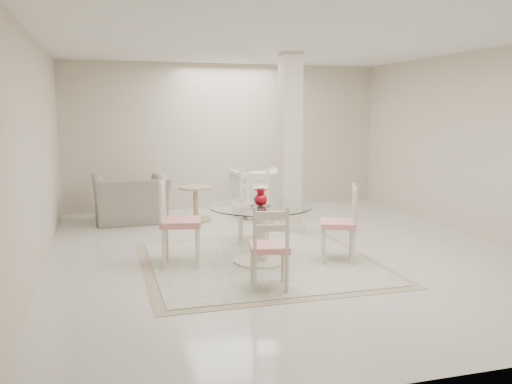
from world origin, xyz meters
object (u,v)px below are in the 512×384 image
object	(u,v)px
dining_chair_north	(254,201)
side_table	(196,205)
red_vase	(261,197)
column	(290,143)
dining_chair_east	(344,217)
dining_chair_west	(174,215)
armchair_white	(260,192)
dining_chair_south	(270,241)
recliner_taupe	(131,199)
dining_table	(261,234)

from	to	relation	value
dining_chair_north	side_table	world-z (taller)	dining_chair_north
red_vase	dining_chair_north	bearing A→B (deg)	78.61
column	dining_chair_east	world-z (taller)	column
dining_chair_west	armchair_white	distance (m)	3.36
column	dining_chair_east	xyz separation A→B (m)	(0.02, -1.93, -0.79)
column	dining_chair_north	bearing A→B (deg)	-137.14
dining_chair_south	recliner_taupe	world-z (taller)	dining_chair_south
column	dining_chair_north	xyz separation A→B (m)	(-0.77, -0.72, -0.75)
dining_chair_west	armchair_white	xyz separation A→B (m)	(1.87, 2.78, -0.21)
recliner_taupe	column	bearing A→B (deg)	148.93
red_vase	dining_chair_east	size ratio (longest dim) A/B	0.23
dining_chair_south	dining_chair_north	bearing A→B (deg)	-89.52
dining_chair_east	dining_chair_west	distance (m)	2.04
dining_chair_east	dining_chair_south	world-z (taller)	dining_chair_east
dining_table	recliner_taupe	xyz separation A→B (m)	(-1.37, 2.95, 0.02)
armchair_white	side_table	world-z (taller)	armchair_white
red_vase	dining_chair_west	world-z (taller)	dining_chair_west
dining_table	dining_chair_west	bearing A→B (deg)	169.03
dining_chair_east	side_table	size ratio (longest dim) A/B	1.82
dining_chair_south	recliner_taupe	distance (m)	4.12
armchair_white	side_table	xyz separation A→B (m)	(-1.18, -0.21, -0.14)
red_vase	dining_chair_north	world-z (taller)	dining_chair_north
column	dining_chair_east	distance (m)	2.08
column	armchair_white	distance (m)	1.57
dining_chair_east	dining_chair_west	xyz separation A→B (m)	(-2.00, 0.40, 0.06)
column	armchair_white	bearing A→B (deg)	95.13
column	red_vase	size ratio (longest dim) A/B	11.24
recliner_taupe	dining_chair_south	bearing A→B (deg)	103.24
recliner_taupe	side_table	world-z (taller)	recliner_taupe
column	dining_chair_north	distance (m)	1.30
column	red_vase	world-z (taller)	column
dining_chair_south	side_table	xyz separation A→B (m)	(-0.13, 3.76, -0.26)
red_vase	armchair_white	world-z (taller)	red_vase
column	dining_table	size ratio (longest dim) A/B	2.19
dining_chair_east	armchair_white	distance (m)	3.19
column	dining_chair_north	world-z (taller)	column
recliner_taupe	side_table	xyz separation A→B (m)	(1.05, -0.18, -0.12)
dining_chair_south	recliner_taupe	xyz separation A→B (m)	(-1.18, 3.95, -0.14)
side_table	dining_table	bearing A→B (deg)	-83.36
dining_table	side_table	size ratio (longest dim) A/B	2.13
dining_chair_east	side_table	distance (m)	3.27
armchair_white	side_table	distance (m)	1.21
dining_chair_north	dining_table	bearing A→B (deg)	-84.55
recliner_taupe	armchair_white	size ratio (longest dim) A/B	1.31
column	armchair_white	size ratio (longest dim) A/B	2.98
dining_chair_north	recliner_taupe	bearing A→B (deg)	145.72
dining_chair_east	dining_chair_north	size ratio (longest dim) A/B	0.93
column	dining_chair_west	xyz separation A→B (m)	(-1.98, -1.52, -0.73)
side_table	column	bearing A→B (deg)	-38.95
dining_chair_west	dining_table	bearing A→B (deg)	-89.92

